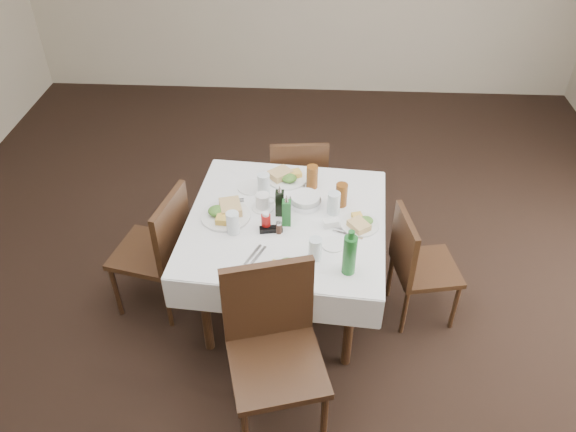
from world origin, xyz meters
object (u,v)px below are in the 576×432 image
(oil_cruet_dark, at_px, (280,202))
(ketchup_bottle, at_px, (266,221))
(chair_north, at_px, (298,181))
(water_w, at_px, (233,223))
(chair_west, at_px, (160,246))
(green_bottle, at_px, (350,254))
(chair_south, at_px, (273,340))
(water_e, at_px, (334,203))
(coffee_mug, at_px, (263,202))
(chair_east, at_px, (416,261))
(water_n, at_px, (264,184))
(water_s, at_px, (315,249))
(oil_cruet_green, at_px, (287,212))
(bread_basket, at_px, (305,200))
(dining_table, at_px, (286,230))

(oil_cruet_dark, height_order, ketchup_bottle, oil_cruet_dark)
(chair_north, bearing_deg, water_w, -110.92)
(chair_west, height_order, green_bottle, green_bottle)
(chair_north, bearing_deg, chair_south, -92.52)
(ketchup_bottle, distance_m, green_bottle, 0.60)
(chair_north, relative_size, chair_south, 0.86)
(water_e, distance_m, coffee_mug, 0.44)
(chair_east, xyz_separation_m, oil_cruet_dark, (-0.87, 0.07, 0.38))
(chair_east, xyz_separation_m, water_w, (-1.14, -0.11, 0.36))
(water_n, xyz_separation_m, water_s, (0.34, -0.60, -0.01))
(ketchup_bottle, bearing_deg, chair_north, 79.71)
(water_w, bearing_deg, oil_cruet_dark, 35.07)
(chair_west, bearing_deg, water_w, -12.68)
(ketchup_bottle, bearing_deg, water_n, 97.16)
(water_e, relative_size, oil_cruet_dark, 0.67)
(chair_west, height_order, oil_cruet_green, oil_cruet_green)
(oil_cruet_dark, bearing_deg, ketchup_bottle, -116.87)
(chair_west, xyz_separation_m, water_w, (0.51, -0.11, 0.31))
(water_w, height_order, bread_basket, water_w)
(chair_east, bearing_deg, bread_basket, 165.81)
(water_s, distance_m, bread_basket, 0.50)
(water_n, relative_size, ketchup_bottle, 1.22)
(chair_south, height_order, ketchup_bottle, chair_south)
(chair_north, xyz_separation_m, chair_south, (-0.07, -1.58, 0.08))
(chair_north, xyz_separation_m, water_n, (-0.21, -0.53, 0.33))
(oil_cruet_dark, bearing_deg, green_bottle, -49.93)
(bread_basket, bearing_deg, dining_table, -126.43)
(chair_west, relative_size, coffee_mug, 5.90)
(water_s, bearing_deg, green_bottle, -27.88)
(ketchup_bottle, bearing_deg, chair_east, 4.34)
(chair_east, bearing_deg, water_s, -153.99)
(chair_south, height_order, water_e, chair_south)
(chair_west, distance_m, coffee_mug, 0.73)
(oil_cruet_green, bearing_deg, oil_cruet_dark, 117.03)
(chair_west, distance_m, bread_basket, 0.98)
(oil_cruet_dark, relative_size, ketchup_bottle, 1.80)
(water_w, relative_size, coffee_mug, 0.92)
(chair_south, relative_size, oil_cruet_dark, 4.63)
(water_w, bearing_deg, chair_west, 167.32)
(oil_cruet_dark, bearing_deg, bread_basket, 35.03)
(water_w, height_order, coffee_mug, water_w)
(water_n, xyz_separation_m, oil_cruet_dark, (0.12, -0.21, 0.02))
(chair_north, bearing_deg, green_bottle, -75.23)
(green_bottle, bearing_deg, coffee_mug, 133.59)
(oil_cruet_green, xyz_separation_m, green_bottle, (0.36, -0.39, 0.03))
(water_n, height_order, ketchup_bottle, water_n)
(water_n, bearing_deg, chair_east, -15.99)
(chair_south, distance_m, oil_cruet_dark, 0.89)
(water_n, distance_m, water_w, 0.42)
(chair_south, relative_size, water_e, 6.93)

